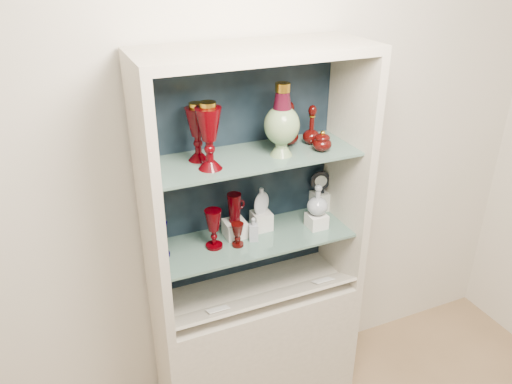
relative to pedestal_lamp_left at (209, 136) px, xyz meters
name	(u,v)px	position (x,y,z in m)	size (l,w,h in m)	color
wall_back	(238,154)	(0.22, 0.26, -0.21)	(3.50, 0.02, 2.80)	silver
cabinet_base	(256,347)	(0.22, 0.04, -1.24)	(1.00, 0.40, 0.75)	#BCB29F
cabinet_back_panel	(240,171)	(0.22, 0.23, -0.29)	(0.98, 0.02, 1.15)	black
cabinet_side_left	(149,207)	(-0.26, 0.04, -0.29)	(0.04, 0.40, 1.15)	#BCB29F
cabinet_side_right	(347,170)	(0.70, 0.04, -0.29)	(0.04, 0.40, 1.15)	#BCB29F
cabinet_top_cap	(256,51)	(0.22, 0.04, 0.31)	(1.00, 0.40, 0.04)	#BCB29F
shelf_lower	(254,238)	(0.22, 0.06, -0.57)	(0.92, 0.34, 0.01)	slate
shelf_upper	(254,157)	(0.22, 0.06, -0.15)	(0.92, 0.34, 0.01)	slate
label_ledge	(265,299)	(0.22, -0.07, -0.83)	(0.92, 0.18, 0.01)	#BCB29F
label_card_0	(218,309)	(-0.02, -0.07, -0.82)	(0.10, 0.07, 0.00)	white
label_card_1	(323,280)	(0.54, -0.07, -0.82)	(0.10, 0.07, 0.00)	white
pedestal_lamp_left	(209,136)	(0.00, 0.00, 0.00)	(0.11, 0.11, 0.28)	#480004
pedestal_lamp_right	(197,132)	(-0.02, 0.11, -0.01)	(0.10, 0.10, 0.25)	#480004
enamel_urn	(282,120)	(0.33, 0.02, 0.02)	(0.15, 0.15, 0.32)	#074622
ruby_decanter_a	(312,122)	(0.52, 0.09, -0.04)	(0.08, 0.08, 0.21)	#3A0705
ruby_decanter_b	(289,122)	(0.42, 0.12, -0.03)	(0.09, 0.09, 0.22)	#3A0705
lidded_bowl	(322,141)	(0.52, -0.01, -0.09)	(0.09, 0.09, 0.10)	#3A0705
cobalt_goblet	(161,240)	(-0.22, 0.08, -0.48)	(0.07, 0.07, 0.17)	#0E0640
ruby_goblet_tall	(214,229)	(0.02, 0.05, -0.46)	(0.08, 0.08, 0.19)	#480004
ruby_goblet_small	(238,235)	(0.12, 0.02, -0.50)	(0.06, 0.06, 0.12)	#3A0705
riser_ruby_pitcher	(235,229)	(0.14, 0.11, -0.52)	(0.10, 0.10, 0.08)	silver
ruby_pitcher	(234,208)	(0.14, 0.11, -0.41)	(0.11, 0.07, 0.14)	#480004
clear_square_bottle	(253,229)	(0.21, 0.04, -0.50)	(0.04, 0.04, 0.12)	#9199A7
riser_flat_flask	(261,221)	(0.28, 0.12, -0.52)	(0.09, 0.09, 0.09)	silver
flat_flask	(261,200)	(0.28, 0.12, -0.40)	(0.10, 0.04, 0.13)	silver
riser_clear_round_decanter	(316,221)	(0.54, 0.03, -0.53)	(0.09, 0.09, 0.07)	silver
clear_round_decanter	(318,200)	(0.54, 0.03, -0.41)	(0.10, 0.10, 0.15)	#9199A7
riser_cameo_medallion	(319,201)	(0.64, 0.18, -0.51)	(0.08, 0.08, 0.10)	silver
cameo_medallion	(320,182)	(0.64, 0.18, -0.40)	(0.10, 0.04, 0.12)	black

